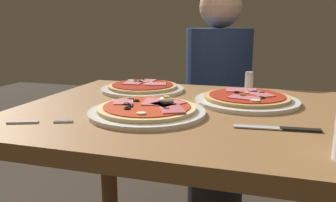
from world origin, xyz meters
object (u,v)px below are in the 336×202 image
pizza_foreground (147,110)px  dining_table (194,154)px  fork (35,122)px  knife (283,129)px  salt_shaker (249,81)px  diner_person (217,113)px  pizza_across_left (143,88)px  pizza_across_right (247,99)px

pizza_foreground → dining_table: bearing=40.0°
fork → knife: knife is taller
pizza_foreground → salt_shaker: size_ratio=4.69×
dining_table → diner_person: bearing=93.6°
pizza_foreground → diner_person: 0.87m
knife → diner_person: diner_person is taller
pizza_foreground → knife: bearing=-6.4°
dining_table → knife: size_ratio=5.23×
pizza_across_left → diner_person: diner_person is taller
knife → diner_person: (-0.28, 0.87, -0.21)m
pizza_across_left → dining_table: bearing=-41.5°
pizza_across_left → fork: 0.48m
pizza_across_left → knife: size_ratio=1.52×
pizza_foreground → pizza_across_right: bearing=42.2°
knife → salt_shaker: size_ratio=2.92×
pizza_foreground → knife: (0.34, -0.04, -0.01)m
dining_table → knife: (0.23, -0.13, 0.14)m
pizza_across_left → fork: pizza_across_left is taller
dining_table → pizza_across_left: pizza_across_left is taller
pizza_across_right → salt_shaker: (-0.01, 0.21, 0.02)m
dining_table → pizza_foreground: bearing=-140.0°
pizza_across_left → salt_shaker: size_ratio=4.45×
fork → knife: (0.58, 0.12, 0.00)m
pizza_foreground → pizza_across_right: (0.24, 0.22, -0.00)m
knife → diner_person: 0.94m
fork → knife: 0.59m
pizza_across_left → diner_person: (0.20, 0.53, -0.21)m
pizza_foreground → pizza_across_right: size_ratio=1.00×
dining_table → fork: size_ratio=6.74×
dining_table → pizza_across_left: 0.36m
salt_shaker → fork: bearing=-128.6°
diner_person → pizza_across_left: bearing=69.8°
pizza_across_right → fork: pizza_across_right is taller
pizza_across_right → salt_shaker: size_ratio=4.72×
fork → salt_shaker: bearing=51.4°
knife → salt_shaker: 0.49m
knife → dining_table: bearing=150.7°
salt_shaker → diner_person: (-0.17, 0.40, -0.24)m
salt_shaker → knife: bearing=-77.1°
knife → diner_person: bearing=107.8°
pizza_foreground → pizza_across_right: pizza_foreground is taller
pizza_foreground → pizza_across_left: (-0.13, 0.31, -0.00)m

